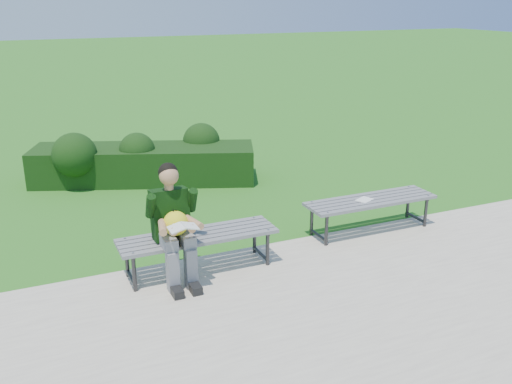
{
  "coord_description": "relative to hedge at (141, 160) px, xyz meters",
  "views": [
    {
      "loc": [
        -2.26,
        -6.03,
        3.01
      ],
      "look_at": [
        0.31,
        -0.2,
        0.82
      ],
      "focal_mm": 40.0,
      "sensor_mm": 36.0,
      "label": 1
    }
  ],
  "objects": [
    {
      "name": "ground",
      "position": [
        0.3,
        -3.3,
        -0.38
      ],
      "size": [
        80.0,
        80.0,
        0.0
      ],
      "color": "#227024",
      "rests_on": "ground"
    },
    {
      "name": "walkway",
      "position": [
        0.3,
        -5.05,
        -0.37
      ],
      "size": [
        30.0,
        3.5,
        0.02
      ],
      "color": "#AAA18E",
      "rests_on": "ground"
    },
    {
      "name": "hedge",
      "position": [
        0.0,
        0.0,
        0.0
      ],
      "size": [
        3.8,
        2.19,
        0.93
      ],
      "color": "#103D10",
      "rests_on": "ground"
    },
    {
      "name": "bench_left",
      "position": [
        -0.18,
        -3.65,
        0.03
      ],
      "size": [
        1.8,
        0.5,
        0.46
      ],
      "color": "slate",
      "rests_on": "walkway"
    },
    {
      "name": "bench_right",
      "position": [
        2.29,
        -3.44,
        0.03
      ],
      "size": [
        1.8,
        0.5,
        0.46
      ],
      "color": "slate",
      "rests_on": "walkway"
    },
    {
      "name": "seated_boy",
      "position": [
        -0.48,
        -3.75,
        0.33
      ],
      "size": [
        0.56,
        0.76,
        1.31
      ],
      "color": "slate",
      "rests_on": "walkway"
    },
    {
      "name": "paper_sheet",
      "position": [
        2.19,
        -3.44,
        0.09
      ],
      "size": [
        0.27,
        0.24,
        0.01
      ],
      "color": "white",
      "rests_on": "bench_right"
    }
  ]
}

